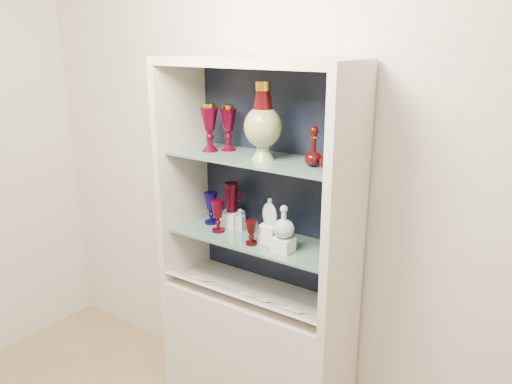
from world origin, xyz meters
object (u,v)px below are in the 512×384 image
Objects in this scene: pedestal_lamp_left at (210,127)px; ruby_decanter_b at (329,148)px; cobalt_goblet at (211,208)px; cameo_medallion at (343,223)px; ruby_decanter_a at (314,144)px; enamel_urn at (263,121)px; ruby_pitcher at (232,197)px; ruby_goblet_tall at (218,216)px; pedestal_lamp_right at (228,128)px; flat_flask at (270,211)px; lidded_bowl at (346,158)px; ruby_goblet_small at (251,233)px; clear_square_bottle at (240,220)px; clear_round_decanter at (284,222)px.

pedestal_lamp_left is 1.25× the size of ruby_decanter_b.
cameo_medallion reaches higher than cobalt_goblet.
enamel_urn is at bearing -175.19° from ruby_decanter_a.
ruby_pitcher is 1.38× the size of cameo_medallion.
ruby_decanter_b is 0.71m from ruby_pitcher.
ruby_goblet_tall is 1.47× the size of cameo_medallion.
ruby_pitcher is at bearing 171.92° from ruby_decanter_a.
pedestal_lamp_right is at bearing 46.81° from pedestal_lamp_left.
flat_flask is at bearing -38.58° from ruby_pitcher.
cobalt_goblet is at bearing 171.08° from enamel_urn.
enamel_urn reaches higher than lidded_bowl.
enamel_urn is at bearing 67.90° from ruby_goblet_small.
clear_square_bottle is (0.08, -0.01, -0.48)m from pedestal_lamp_right.
ruby_decanter_b reaches higher than flat_flask.
cobalt_goblet is 0.78m from cameo_medallion.
ruby_pitcher reaches higher than cobalt_goblet.
cameo_medallion is (0.00, 0.00, -0.31)m from lidded_bowl.
ruby_decanter_b is (0.34, 0.00, -0.09)m from enamel_urn.
ruby_decanter_a is at bearing 16.75° from flat_flask.
flat_flask is (0.41, -0.04, 0.07)m from cobalt_goblet.
ruby_decanter_a is at bearing 16.30° from ruby_goblet_small.
ruby_goblet_small is 0.79× the size of clear_round_decanter.
pedestal_lamp_right is at bearing 149.61° from ruby_goblet_small.
cameo_medallion is (0.67, 0.09, 0.07)m from ruby_goblet_tall.
clear_round_decanter is at bearing -16.67° from pedestal_lamp_right.
ruby_pitcher is at bearing -179.52° from flat_flask.
cobalt_goblet reaches higher than ruby_goblet_tall.
enamel_urn is 0.58m from clear_square_bottle.
ruby_decanter_a is 1.07× the size of ruby_decanter_b.
cameo_medallion is at bearing 25.58° from clear_round_decanter.
ruby_decanter_a is 1.29× the size of ruby_pitcher.
cameo_medallion reaches higher than ruby_goblet_tall.
pedestal_lamp_left is at bearing -152.04° from ruby_pitcher.
clear_square_bottle is at bearing -179.44° from lidded_bowl.
ruby_pitcher reaches higher than clear_square_bottle.
pedestal_lamp_right is 1.37× the size of ruby_goblet_tall.
ruby_pitcher is (0.07, 0.09, -0.38)m from pedestal_lamp_left.
cameo_medallion is at bearing 7.73° from ruby_goblet_tall.
ruby_decanter_b is at bearing 0.59° from enamel_urn.
ruby_goblet_tall is at bearing -172.57° from lidded_bowl.
pedestal_lamp_left is 0.46m from ruby_goblet_tall.
flat_flask is at bearing 53.90° from ruby_goblet_small.
cobalt_goblet is at bearing 176.62° from ruby_decanter_a.
ruby_decanter_a is at bearing -5.65° from clear_square_bottle.
clear_square_bottle is 0.36m from clear_round_decanter.
enamel_urn is at bearing 3.35° from ruby_goblet_tall.
ruby_decanter_b is at bearing -128.90° from lidded_bowl.
enamel_urn reaches higher than pedestal_lamp_left.
ruby_goblet_small is (-0.37, -0.06, -0.46)m from ruby_decanter_b.
clear_square_bottle is at bearing 43.57° from ruby_goblet_tall.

